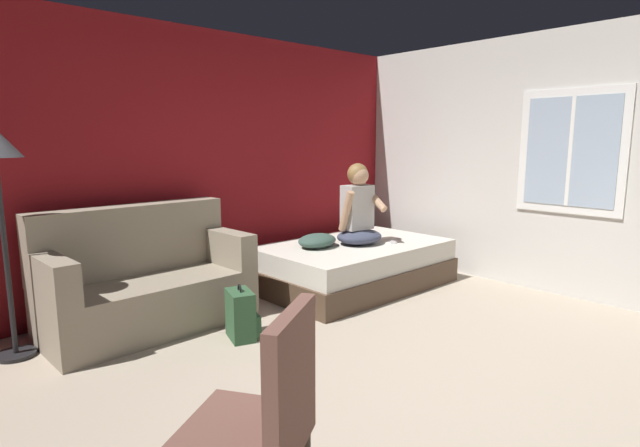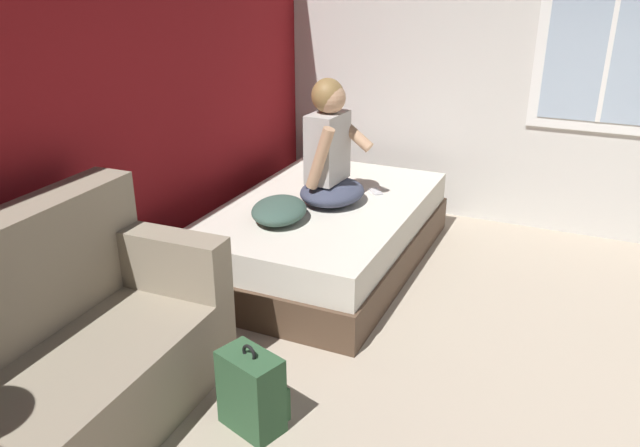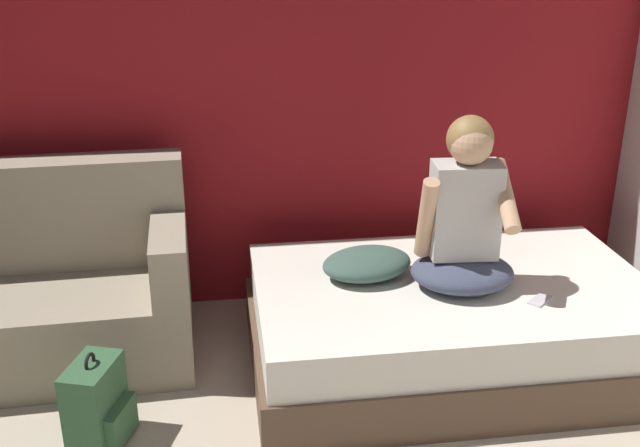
# 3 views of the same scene
# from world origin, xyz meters

# --- Properties ---
(ground_plane) EXTENTS (40.00, 40.00, 0.00)m
(ground_plane) POSITION_xyz_m (0.00, 0.00, 0.00)
(ground_plane) COLOR tan
(wall_back_accent) EXTENTS (10.57, 0.16, 2.70)m
(wall_back_accent) POSITION_xyz_m (0.00, 3.07, 1.35)
(wall_back_accent) COLOR maroon
(wall_back_accent) RESTS_ON ground
(wall_side_with_window) EXTENTS (0.19, 7.37, 2.70)m
(wall_side_with_window) POSITION_xyz_m (2.86, 0.00, 1.35)
(wall_side_with_window) COLOR silver
(wall_side_with_window) RESTS_ON ground
(bed) EXTENTS (2.09, 1.31, 0.48)m
(bed) POSITION_xyz_m (1.44, 2.09, 0.24)
(bed) COLOR #4C3828
(bed) RESTS_ON ground
(couch) EXTENTS (1.73, 0.88, 1.04)m
(couch) POSITION_xyz_m (-0.77, 2.47, 0.39)
(couch) COLOR gray
(couch) RESTS_ON ground
(side_chair) EXTENTS (0.64, 0.64, 0.98)m
(side_chair) POSITION_xyz_m (-1.43, -0.14, 0.53)
(side_chair) COLOR #382D23
(side_chair) RESTS_ON ground
(person_seated) EXTENTS (0.55, 0.48, 0.88)m
(person_seated) POSITION_xyz_m (1.46, 2.06, 0.84)
(person_seated) COLOR #383D51
(person_seated) RESTS_ON bed
(backpack) EXTENTS (0.30, 0.34, 0.46)m
(backpack) POSITION_xyz_m (-0.32, 1.67, 0.19)
(backpack) COLOR #2D5133
(backpack) RESTS_ON ground
(throw_pillow) EXTENTS (0.56, 0.47, 0.14)m
(throw_pillow) POSITION_xyz_m (1.01, 2.23, 0.55)
(throw_pillow) COLOR #385147
(throw_pillow) RESTS_ON bed
(cell_phone) EXTENTS (0.15, 0.14, 0.01)m
(cell_phone) POSITION_xyz_m (1.79, 1.83, 0.48)
(cell_phone) COLOR #B7B7BC
(cell_phone) RESTS_ON bed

